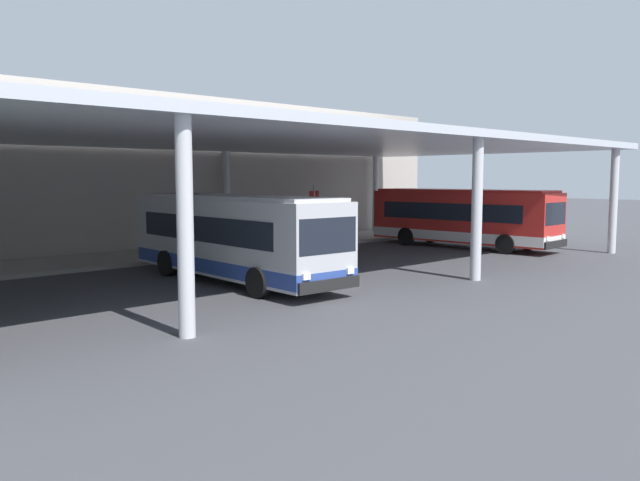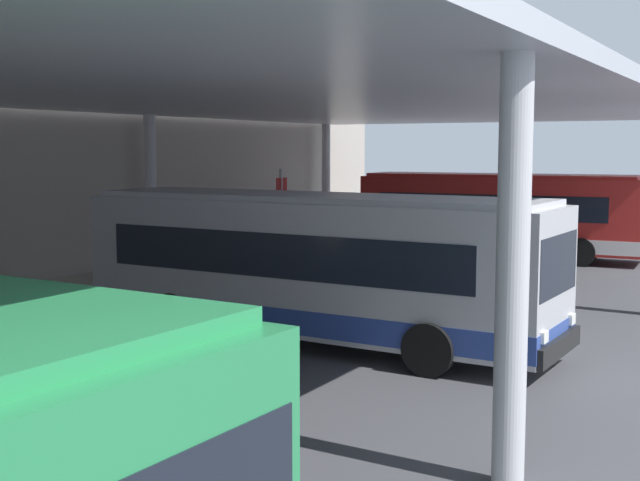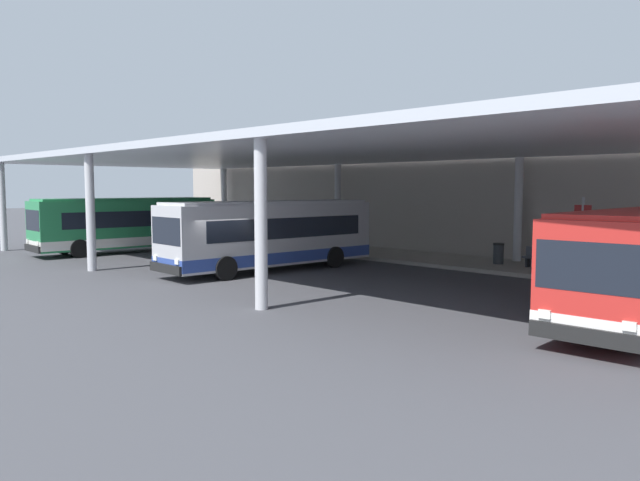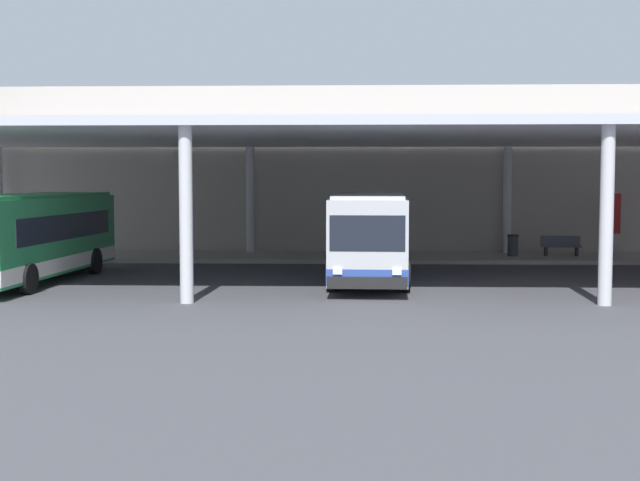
{
  "view_description": "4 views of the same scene",
  "coord_description": "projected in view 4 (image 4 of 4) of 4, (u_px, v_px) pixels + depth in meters",
  "views": [
    {
      "loc": [
        -13.99,
        -15.45,
        3.81
      ],
      "look_at": [
        2.62,
        2.19,
        1.39
      ],
      "focal_mm": 35.38,
      "sensor_mm": 36.0,
      "label": 1
    },
    {
      "loc": [
        -16.08,
        -5.36,
        4.13
      ],
      "look_at": [
        2.62,
        5.01,
        1.81
      ],
      "focal_mm": 47.69,
      "sensor_mm": 36.0,
      "label": 2
    },
    {
      "loc": [
        20.93,
        -14.23,
        3.76
      ],
      "look_at": [
        1.45,
        4.59,
        1.43
      ],
      "focal_mm": 34.36,
      "sensor_mm": 36.0,
      "label": 3
    },
    {
      "loc": [
        -1.23,
        -27.63,
        3.68
      ],
      "look_at": [
        -2.49,
        5.47,
        1.31
      ],
      "focal_mm": 47.97,
      "sensor_mm": 36.0,
      "label": 4
    }
  ],
  "objects": [
    {
      "name": "bus_second_bay",
      "position": [
        370.0,
        235.0,
        31.06
      ],
      "size": [
        2.98,
        10.61,
        3.17
      ],
      "color": "#B7B7BC",
      "rests_on": "ground"
    },
    {
      "name": "station_building_facade",
      "position": [
        377.0,
        171.0,
        42.42
      ],
      "size": [
        48.0,
        1.6,
        8.25
      ],
      "primitive_type": "cube",
      "color": "#ADA399",
      "rests_on": "ground"
    },
    {
      "name": "banner_sign",
      "position": [
        613.0,
        218.0,
        38.13
      ],
      "size": [
        0.7,
        0.12,
        3.2
      ],
      "color": "#B2B2B7",
      "rests_on": "platform_kerb"
    },
    {
      "name": "platform_kerb",
      "position": [
        379.0,
        257.0,
        39.46
      ],
      "size": [
        42.0,
        4.5,
        0.18
      ],
      "primitive_type": "cube",
      "color": "#A39E93",
      "rests_on": "ground"
    },
    {
      "name": "canopy_shelter",
      "position": [
        385.0,
        137.0,
        32.86
      ],
      "size": [
        40.0,
        17.0,
        5.55
      ],
      "color": "silver",
      "rests_on": "ground"
    },
    {
      "name": "trash_bin",
      "position": [
        513.0,
        245.0,
        39.21
      ],
      "size": [
        0.52,
        0.52,
        0.98
      ],
      "color": "#33383D",
      "rests_on": "platform_kerb"
    },
    {
      "name": "ground_plane",
      "position": [
        390.0,
        293.0,
        27.76
      ],
      "size": [
        200.0,
        200.0,
        0.0
      ],
      "primitive_type": "plane",
      "color": "#47474C"
    },
    {
      "name": "bus_nearest_bay",
      "position": [
        33.0,
        236.0,
        30.59
      ],
      "size": [
        3.08,
        10.64,
        3.17
      ],
      "color": "#28844C",
      "rests_on": "ground"
    },
    {
      "name": "bench_waiting",
      "position": [
        561.0,
        245.0,
        39.17
      ],
      "size": [
        1.8,
        0.45,
        0.92
      ],
      "color": "#4C515B",
      "rests_on": "platform_kerb"
    }
  ]
}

